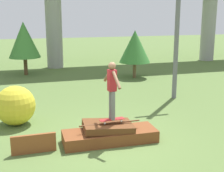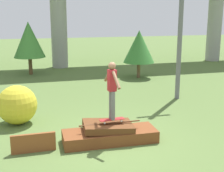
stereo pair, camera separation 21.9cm
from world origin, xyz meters
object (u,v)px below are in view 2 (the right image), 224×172
object	(u,v)px
skateboard	(112,120)
utility_pole	(180,26)
skater	(112,87)
bush_yellow_flowering	(17,105)
tree_behind_left	(139,47)
tree_behind_right	(29,40)

from	to	relation	value
skateboard	utility_pole	world-z (taller)	utility_pole
skateboard	skater	bearing A→B (deg)	-135.00
skater	utility_pole	bearing A→B (deg)	43.44
skater	bush_yellow_flowering	world-z (taller)	skater
utility_pole	tree_behind_left	bearing A→B (deg)	91.18
skateboard	tree_behind_left	distance (m)	9.52
tree_behind_left	tree_behind_right	bearing A→B (deg)	155.93
skateboard	tree_behind_right	world-z (taller)	tree_behind_right
bush_yellow_flowering	tree_behind_left	bearing A→B (deg)	43.28
skateboard	utility_pole	size ratio (longest dim) A/B	0.12
bush_yellow_flowering	skater	bearing A→B (deg)	-40.32
bush_yellow_flowering	skateboard	bearing A→B (deg)	-40.32
tree_behind_right	bush_yellow_flowering	distance (m)	9.14
skateboard	tree_behind_left	bearing A→B (deg)	65.23
tree_behind_left	tree_behind_right	xyz separation A→B (m)	(-6.09, 2.72, 0.31)
skateboard	utility_pole	xyz separation A→B (m)	(4.06, 3.84, 2.51)
skateboard	tree_behind_left	xyz separation A→B (m)	(3.96, 8.58, 1.16)
skater	utility_pole	size ratio (longest dim) A/B	0.28
skateboard	tree_behind_left	size ratio (longest dim) A/B	0.27
tree_behind_right	bush_yellow_flowering	bearing A→B (deg)	-93.72
skateboard	bush_yellow_flowering	xyz separation A→B (m)	(-2.71, 2.30, 0.00)
tree_behind_left	bush_yellow_flowering	bearing A→B (deg)	-136.72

